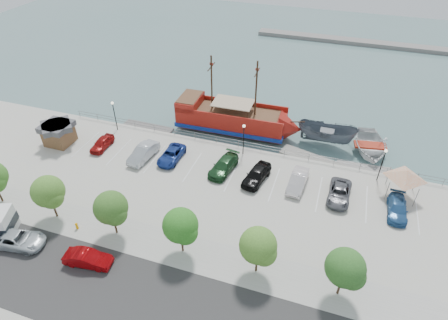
% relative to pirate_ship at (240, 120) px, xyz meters
% --- Properties ---
extents(ground, '(160.00, 160.00, 0.00)m').
position_rel_pirate_ship_xyz_m(ground, '(2.29, -12.92, -1.86)').
color(ground, slate).
extents(street, '(100.00, 8.00, 0.04)m').
position_rel_pirate_ship_xyz_m(street, '(2.29, -28.92, -0.85)').
color(street, '#31302F').
rests_on(street, land_slab).
extents(sidewalk, '(100.00, 4.00, 0.05)m').
position_rel_pirate_ship_xyz_m(sidewalk, '(2.29, -22.92, -0.85)').
color(sidewalk, '#9F9E96').
rests_on(sidewalk, land_slab).
extents(seawall_railing, '(50.00, 0.06, 1.00)m').
position_rel_pirate_ship_xyz_m(seawall_railing, '(2.29, -5.12, -0.34)').
color(seawall_railing, slate).
rests_on(seawall_railing, land_slab).
extents(far_shore, '(40.00, 3.00, 0.80)m').
position_rel_pirate_ship_xyz_m(far_shore, '(12.29, 42.08, -1.46)').
color(far_shore, gray).
rests_on(far_shore, ground).
extents(pirate_ship, '(17.74, 5.37, 11.14)m').
position_rel_pirate_ship_xyz_m(pirate_ship, '(0.00, 0.00, 0.00)').
color(pirate_ship, '#9F1910').
rests_on(pirate_ship, ground).
extents(patrol_boat, '(7.90, 3.33, 3.00)m').
position_rel_pirate_ship_xyz_m(patrol_boat, '(11.78, 0.43, -0.36)').
color(patrol_boat, '#4E5660').
rests_on(patrol_boat, ground).
extents(speedboat, '(6.94, 8.79, 1.65)m').
position_rel_pirate_ship_xyz_m(speedboat, '(17.40, 0.50, -1.04)').
color(speedboat, silver).
rests_on(speedboat, ground).
extents(dock_west, '(7.46, 2.27, 0.42)m').
position_rel_pirate_ship_xyz_m(dock_west, '(-12.65, -3.72, -1.65)').
color(dock_west, slate).
rests_on(dock_west, ground).
extents(dock_mid, '(7.92, 4.15, 0.44)m').
position_rel_pirate_ship_xyz_m(dock_mid, '(10.37, -3.72, -1.65)').
color(dock_mid, gray).
rests_on(dock_mid, ground).
extents(dock_east, '(6.60, 2.32, 0.37)m').
position_rel_pirate_ship_xyz_m(dock_east, '(16.97, -3.72, -1.68)').
color(dock_east, gray).
rests_on(dock_east, ground).
extents(shed, '(3.47, 3.47, 2.85)m').
position_rel_pirate_ship_xyz_m(shed, '(-20.97, -11.61, 0.65)').
color(shed, brown).
rests_on(shed, land_slab).
extents(canopy_tent, '(4.86, 4.86, 3.82)m').
position_rel_pirate_ship_xyz_m(canopy_tent, '(20.57, -8.27, 2.46)').
color(canopy_tent, slate).
rests_on(canopy_tent, land_slab).
extents(street_van, '(5.43, 3.11, 1.43)m').
position_rel_pirate_ship_xyz_m(street_van, '(-13.61, -27.15, -0.15)').
color(street_van, silver).
rests_on(street_van, street).
extents(street_sedan, '(4.46, 2.06, 1.42)m').
position_rel_pirate_ship_xyz_m(street_sedan, '(-6.09, -26.94, -0.16)').
color(street_sedan, '#860407').
rests_on(street_sedan, street).
extents(fire_hydrant, '(0.27, 0.27, 0.78)m').
position_rel_pirate_ship_xyz_m(fire_hydrant, '(-9.66, -23.72, -0.44)').
color(fire_hydrant, '#EE9C00').
rests_on(fire_hydrant, sidewalk).
extents(lamp_post_left, '(0.36, 0.36, 4.28)m').
position_rel_pirate_ship_xyz_m(lamp_post_left, '(-15.71, -6.42, 2.07)').
color(lamp_post_left, black).
rests_on(lamp_post_left, land_slab).
extents(lamp_post_mid, '(0.36, 0.36, 4.28)m').
position_rel_pirate_ship_xyz_m(lamp_post_mid, '(2.29, -6.42, 2.07)').
color(lamp_post_mid, black).
rests_on(lamp_post_mid, land_slab).
extents(lamp_post_right, '(0.36, 0.36, 4.28)m').
position_rel_pirate_ship_xyz_m(lamp_post_right, '(18.29, -6.42, 2.07)').
color(lamp_post_right, black).
rests_on(lamp_post_right, land_slab).
extents(tree_b, '(3.30, 3.20, 5.00)m').
position_rel_pirate_ship_xyz_m(tree_b, '(-12.56, -23.00, 2.43)').
color(tree_b, '#473321').
rests_on(tree_b, sidewalk).
extents(tree_c, '(3.30, 3.20, 5.00)m').
position_rel_pirate_ship_xyz_m(tree_c, '(-5.56, -23.00, 2.43)').
color(tree_c, '#473321').
rests_on(tree_c, sidewalk).
extents(tree_d, '(3.30, 3.20, 5.00)m').
position_rel_pirate_ship_xyz_m(tree_d, '(1.44, -23.00, 2.43)').
color(tree_d, '#473321').
rests_on(tree_d, sidewalk).
extents(tree_e, '(3.30, 3.20, 5.00)m').
position_rel_pirate_ship_xyz_m(tree_e, '(8.44, -23.00, 2.43)').
color(tree_e, '#473321').
rests_on(tree_e, sidewalk).
extents(tree_f, '(3.30, 3.20, 5.00)m').
position_rel_pirate_ship_xyz_m(tree_f, '(15.44, -23.00, 2.43)').
color(tree_f, '#473321').
rests_on(tree_f, sidewalk).
extents(parked_car_a, '(1.62, 3.99, 1.36)m').
position_rel_pirate_ship_xyz_m(parked_car_a, '(-15.17, -10.84, -0.19)').
color(parked_car_a, maroon).
rests_on(parked_car_a, land_slab).
extents(parked_car_b, '(2.26, 5.14, 1.64)m').
position_rel_pirate_ship_xyz_m(parked_car_b, '(-9.05, -11.18, -0.04)').
color(parked_car_b, '#B9BDC2').
rests_on(parked_car_b, land_slab).
extents(parked_car_c, '(2.26, 4.82, 1.33)m').
position_rel_pirate_ship_xyz_m(parked_car_c, '(-5.70, -10.33, -0.20)').
color(parked_car_c, navy).
rests_on(parked_car_c, land_slab).
extents(parked_car_d, '(2.88, 5.40, 1.49)m').
position_rel_pirate_ship_xyz_m(parked_car_d, '(1.07, -10.43, -0.12)').
color(parked_car_d, '#1D4623').
rests_on(parked_car_d, land_slab).
extents(parked_car_e, '(2.90, 5.18, 1.66)m').
position_rel_pirate_ship_xyz_m(parked_car_e, '(5.18, -10.90, -0.03)').
color(parked_car_e, black).
rests_on(parked_car_e, land_slab).
extents(parked_car_f, '(2.00, 4.88, 1.57)m').
position_rel_pirate_ship_xyz_m(parked_car_f, '(9.79, -10.43, -0.08)').
color(parked_car_f, white).
rests_on(parked_car_f, land_slab).
extents(parked_car_g, '(2.44, 5.02, 1.38)m').
position_rel_pirate_ship_xyz_m(parked_car_g, '(14.34, -10.95, -0.18)').
color(parked_car_g, '#5C5D63').
rests_on(parked_car_g, land_slab).
extents(parked_car_h, '(1.87, 4.60, 1.34)m').
position_rel_pirate_ship_xyz_m(parked_car_h, '(20.18, -11.42, -0.20)').
color(parked_car_h, '#2A5A90').
rests_on(parked_car_h, land_slab).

